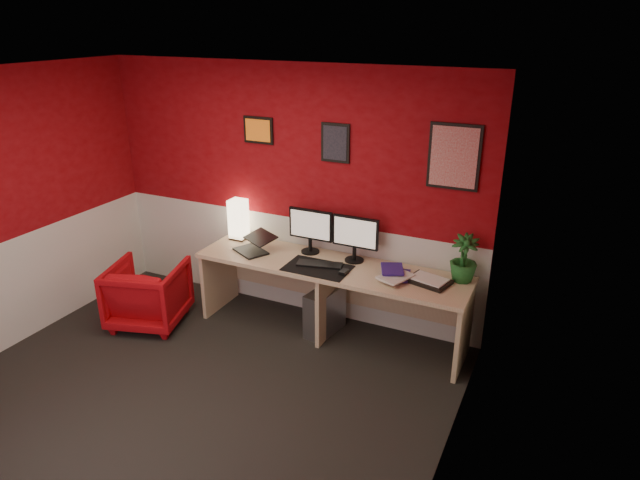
{
  "coord_description": "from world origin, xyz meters",
  "views": [
    {
      "loc": [
        2.54,
        -2.91,
        2.88
      ],
      "look_at": [
        0.6,
        1.21,
        1.05
      ],
      "focal_mm": 31.36,
      "sensor_mm": 36.0,
      "label": 1
    }
  ],
  "objects_px": {
    "pc_tower": "(325,311)",
    "armchair": "(148,294)",
    "monitor_left": "(310,224)",
    "potted_plant": "(464,258)",
    "zen_tray": "(429,281)",
    "laptop": "(250,242)",
    "shoji_lamp": "(239,220)",
    "monitor_right": "(355,232)",
    "desk": "(330,300)"
  },
  "relations": [
    {
      "from": "desk",
      "to": "pc_tower",
      "type": "height_order",
      "value": "desk"
    },
    {
      "from": "desk",
      "to": "armchair",
      "type": "xyz_separation_m",
      "value": [
        -1.72,
        -0.58,
        -0.05
      ]
    },
    {
      "from": "laptop",
      "to": "monitor_right",
      "type": "distance_m",
      "value": 1.04
    },
    {
      "from": "desk",
      "to": "zen_tray",
      "type": "relative_size",
      "value": 7.43
    },
    {
      "from": "laptop",
      "to": "monitor_right",
      "type": "relative_size",
      "value": 0.57
    },
    {
      "from": "monitor_right",
      "to": "zen_tray",
      "type": "relative_size",
      "value": 1.66
    },
    {
      "from": "desk",
      "to": "potted_plant",
      "type": "bearing_deg",
      "value": 9.23
    },
    {
      "from": "pc_tower",
      "to": "zen_tray",
      "type": "bearing_deg",
      "value": 11.58
    },
    {
      "from": "desk",
      "to": "monitor_left",
      "type": "height_order",
      "value": "monitor_left"
    },
    {
      "from": "zen_tray",
      "to": "potted_plant",
      "type": "distance_m",
      "value": 0.36
    },
    {
      "from": "shoji_lamp",
      "to": "laptop",
      "type": "distance_m",
      "value": 0.4
    },
    {
      "from": "monitor_left",
      "to": "zen_tray",
      "type": "xyz_separation_m",
      "value": [
        1.23,
        -0.17,
        -0.28
      ]
    },
    {
      "from": "monitor_right",
      "to": "shoji_lamp",
      "type": "bearing_deg",
      "value": 179.07
    },
    {
      "from": "monitor_left",
      "to": "armchair",
      "type": "height_order",
      "value": "monitor_left"
    },
    {
      "from": "potted_plant",
      "to": "shoji_lamp",
      "type": "bearing_deg",
      "value": 179.71
    },
    {
      "from": "desk",
      "to": "zen_tray",
      "type": "height_order",
      "value": "zen_tray"
    },
    {
      "from": "desk",
      "to": "shoji_lamp",
      "type": "bearing_deg",
      "value": 169.84
    },
    {
      "from": "desk",
      "to": "potted_plant",
      "type": "xyz_separation_m",
      "value": [
        1.17,
        0.19,
        0.58
      ]
    },
    {
      "from": "laptop",
      "to": "monitor_right",
      "type": "xyz_separation_m",
      "value": [
        1.0,
        0.24,
        0.18
      ]
    },
    {
      "from": "monitor_right",
      "to": "armchair",
      "type": "bearing_deg",
      "value": -158.09
    },
    {
      "from": "laptop",
      "to": "monitor_right",
      "type": "height_order",
      "value": "monitor_right"
    },
    {
      "from": "monitor_left",
      "to": "potted_plant",
      "type": "relative_size",
      "value": 1.38
    },
    {
      "from": "shoji_lamp",
      "to": "desk",
      "type": "bearing_deg",
      "value": -10.16
    },
    {
      "from": "monitor_right",
      "to": "armchair",
      "type": "xyz_separation_m",
      "value": [
        -1.89,
        -0.76,
        -0.7
      ]
    },
    {
      "from": "shoji_lamp",
      "to": "potted_plant",
      "type": "bearing_deg",
      "value": -0.29
    },
    {
      "from": "monitor_left",
      "to": "potted_plant",
      "type": "bearing_deg",
      "value": -0.02
    },
    {
      "from": "shoji_lamp",
      "to": "monitor_right",
      "type": "height_order",
      "value": "monitor_right"
    },
    {
      "from": "potted_plant",
      "to": "monitor_right",
      "type": "bearing_deg",
      "value": -179.48
    },
    {
      "from": "laptop",
      "to": "pc_tower",
      "type": "xyz_separation_m",
      "value": [
        0.77,
        0.06,
        -0.61
      ]
    },
    {
      "from": "laptop",
      "to": "armchair",
      "type": "distance_m",
      "value": 1.16
    },
    {
      "from": "laptop",
      "to": "monitor_left",
      "type": "bearing_deg",
      "value": 53.37
    },
    {
      "from": "shoji_lamp",
      "to": "pc_tower",
      "type": "height_order",
      "value": "shoji_lamp"
    },
    {
      "from": "zen_tray",
      "to": "potted_plant",
      "type": "bearing_deg",
      "value": 33.66
    },
    {
      "from": "desk",
      "to": "monitor_right",
      "type": "relative_size",
      "value": 4.48
    },
    {
      "from": "zen_tray",
      "to": "pc_tower",
      "type": "relative_size",
      "value": 0.78
    },
    {
      "from": "laptop",
      "to": "monitor_left",
      "type": "xyz_separation_m",
      "value": [
        0.53,
        0.25,
        0.18
      ]
    },
    {
      "from": "zen_tray",
      "to": "armchair",
      "type": "relative_size",
      "value": 0.5
    },
    {
      "from": "laptop",
      "to": "potted_plant",
      "type": "height_order",
      "value": "potted_plant"
    },
    {
      "from": "pc_tower",
      "to": "armchair",
      "type": "xyz_separation_m",
      "value": [
        -1.66,
        -0.58,
        0.09
      ]
    },
    {
      "from": "potted_plant",
      "to": "pc_tower",
      "type": "height_order",
      "value": "potted_plant"
    },
    {
      "from": "monitor_right",
      "to": "desk",
      "type": "bearing_deg",
      "value": -132.1
    },
    {
      "from": "desk",
      "to": "potted_plant",
      "type": "distance_m",
      "value": 1.32
    },
    {
      "from": "shoji_lamp",
      "to": "potted_plant",
      "type": "xyz_separation_m",
      "value": [
        2.3,
        -0.01,
        0.01
      ]
    },
    {
      "from": "zen_tray",
      "to": "shoji_lamp",
      "type": "bearing_deg",
      "value": 175.09
    },
    {
      "from": "pc_tower",
      "to": "armchair",
      "type": "distance_m",
      "value": 1.76
    },
    {
      "from": "laptop",
      "to": "potted_plant",
      "type": "distance_m",
      "value": 2.02
    },
    {
      "from": "monitor_left",
      "to": "laptop",
      "type": "bearing_deg",
      "value": -155.06
    },
    {
      "from": "desk",
      "to": "shoji_lamp",
      "type": "xyz_separation_m",
      "value": [
        -1.13,
        0.2,
        0.56
      ]
    },
    {
      "from": "pc_tower",
      "to": "desk",
      "type": "bearing_deg",
      "value": 8.78
    },
    {
      "from": "pc_tower",
      "to": "potted_plant",
      "type": "bearing_deg",
      "value": 18.9
    }
  ]
}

